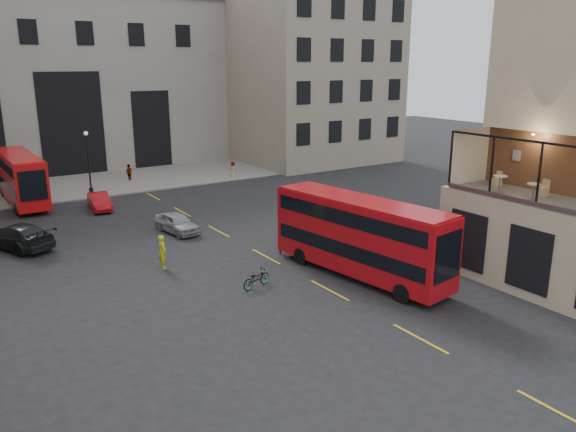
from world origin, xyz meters
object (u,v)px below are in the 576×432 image
car_c (17,236)px  cafe_table_mid (534,189)px  traffic_light_near (280,214)px  bus_far (21,176)px  cafe_table_far (500,181)px  car_b (99,201)px  bus_near (360,234)px  bicycle (256,278)px  car_a (177,223)px  cyclist (163,252)px  cafe_chair_c (543,191)px  street_lamp_b (89,166)px  pedestrian_c (129,173)px  pedestrian_b (29,183)px  pedestrian_d (233,169)px  cafe_chair_d (497,181)px

car_c → cafe_table_mid: 28.87m
traffic_light_near → cafe_table_mid: 13.47m
bus_far → cafe_table_mid: size_ratio=12.47×
cafe_table_far → cafe_table_mid: bearing=-93.6°
car_b → cafe_table_mid: cafe_table_mid is taller
traffic_light_near → bus_near: bearing=-74.2°
car_b → cafe_table_far: (12.84, -25.56, 4.53)m
bus_near → bicycle: size_ratio=6.01×
car_a → cyclist: size_ratio=2.06×
car_a → bus_far: bearing=108.3°
bus_near → cafe_chair_c: size_ratio=13.23×
cafe_table_far → street_lamp_b: bearing=110.8°
street_lamp_b → pedestrian_c: bearing=35.5°
pedestrian_b → pedestrian_c: 8.64m
pedestrian_c → cafe_chair_c: 37.41m
bus_far → car_c: 12.14m
bus_far → cafe_table_far: bearing=-60.6°
car_b → cyclist: cyclist is taller
traffic_light_near → cafe_chair_c: 13.87m
pedestrian_c → pedestrian_d: bearing=127.5°
pedestrian_b → cyclist: bearing=-134.5°
car_c → traffic_light_near: bearing=117.9°
car_b → pedestrian_c: size_ratio=2.34×
car_a → cyclist: 6.64m
car_b → car_a: bearing=-67.6°
cyclist → pedestrian_b: bearing=17.0°
bus_far → cafe_chair_c: size_ratio=12.45×
traffic_light_near → pedestrian_c: traffic_light_near is taller
car_c → bicycle: (8.87, -13.19, -0.29)m
car_c → cafe_table_mid: bearing=108.1°
car_c → cyclist: cyclist is taller
pedestrian_b → cafe_table_far: bearing=-115.9°
car_a → bicycle: 10.92m
pedestrian_d → cafe_chair_d: cafe_chair_d is taller
bus_far → cafe_chair_d: size_ratio=12.94×
car_a → pedestrian_d: bearing=42.0°
street_lamp_b → cafe_table_mid: bearing=-70.5°
cafe_table_mid → cafe_chair_d: 3.30m
bus_far → car_a: bus_far is taller
cafe_table_mid → cafe_table_far: 1.94m
car_b → cafe_table_far: 28.96m
traffic_light_near → pedestrian_b: (-9.25, 25.41, -1.60)m
street_lamp_b → bus_near: size_ratio=0.50×
cyclist → pedestrian_d: 25.05m
traffic_light_near → pedestrian_b: traffic_light_near is taller
traffic_light_near → car_b: bearing=110.1°
car_a → pedestrian_b: pedestrian_b is taller
traffic_light_near → cafe_table_mid: cafe_table_mid is taller
cafe_table_far → cafe_chair_d: 1.66m
cafe_chair_d → bus_far: bearing=122.0°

